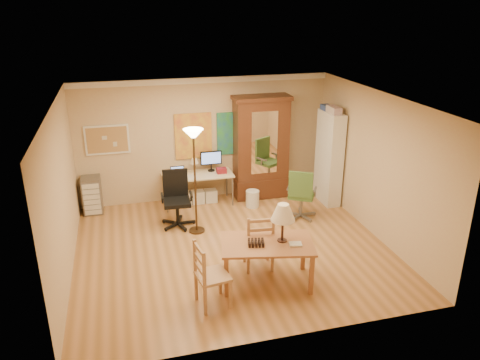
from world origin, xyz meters
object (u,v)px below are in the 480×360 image
object	(u,v)px
dining_table	(273,234)
armoire	(261,154)
office_chair_black	(177,211)
office_chair_green	(301,205)
computer_desk	(199,185)
bookshelf	(329,158)

from	to	relation	value
dining_table	armoire	size ratio (longest dim) A/B	0.68
office_chair_black	office_chair_green	size ratio (longest dim) A/B	1.04
computer_desk	office_chair_black	bearing A→B (deg)	-122.33
office_chair_black	bookshelf	xyz separation A→B (m)	(3.37, 0.36, 0.71)
dining_table	armoire	distance (m)	3.54
office_chair_black	bookshelf	size ratio (longest dim) A/B	0.55
armoire	bookshelf	world-z (taller)	armoire
dining_table	office_chair_green	world-z (taller)	dining_table
dining_table	armoire	world-z (taller)	armoire
computer_desk	bookshelf	distance (m)	2.89
armoire	bookshelf	bearing A→B (deg)	-27.02
computer_desk	armoire	xyz separation A→B (m)	(1.43, 0.08, 0.58)
computer_desk	office_chair_green	bearing A→B (deg)	-34.40
office_chair_green	dining_table	bearing A→B (deg)	-122.36
office_chair_black	bookshelf	bearing A→B (deg)	6.16
armoire	bookshelf	xyz separation A→B (m)	(1.34, -0.68, 0.00)
dining_table	bookshelf	size ratio (longest dim) A/B	0.77
dining_table	computer_desk	world-z (taller)	dining_table
bookshelf	office_chair_green	bearing A→B (deg)	-142.33
computer_desk	dining_table	bearing A→B (deg)	-80.35
computer_desk	armoire	bearing A→B (deg)	3.38
dining_table	office_chair_black	size ratio (longest dim) A/B	1.40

